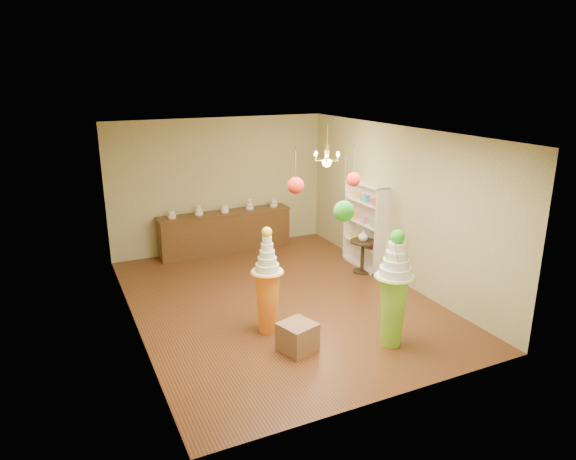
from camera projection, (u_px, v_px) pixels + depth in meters
name	position (u px, v px, depth m)	size (l,w,h in m)	color
floor	(279.00, 300.00, 9.26)	(6.50, 6.50, 0.00)	#583018
ceiling	(278.00, 132.00, 8.38)	(6.50, 6.50, 0.00)	silver
wall_back	(220.00, 185.00, 11.63)	(5.00, 0.04, 3.00)	tan
wall_front	(393.00, 289.00, 6.01)	(5.00, 0.04, 3.00)	tan
wall_left	(129.00, 240.00, 7.80)	(0.04, 6.50, 3.00)	tan
wall_right	(397.00, 205.00, 9.84)	(0.04, 6.50, 3.00)	tan
pedestal_green	(394.00, 297.00, 7.53)	(0.63, 0.63, 1.81)	#79C32B
pedestal_orange	(268.00, 293.00, 7.96)	(0.60, 0.60, 1.73)	orange
burlap_riser	(297.00, 337.00, 7.53)	(0.47, 0.47, 0.43)	#8E694D
sideboard	(225.00, 231.00, 11.69)	(3.04, 0.54, 1.16)	#4F3219
shelving_unit	(366.00, 225.00, 10.64)	(0.33, 1.20, 1.80)	silver
round_table	(363.00, 252.00, 10.44)	(0.55, 0.55, 0.68)	black
vase	(363.00, 236.00, 10.33)	(0.20, 0.20, 0.21)	silver
pom_red_left	(296.00, 185.00, 6.96)	(0.23, 0.23, 0.65)	#423C30
pom_green_mid	(344.00, 211.00, 6.60)	(0.27, 0.27, 0.92)	#423C30
pom_red_right	(353.00, 179.00, 7.22)	(0.20, 0.20, 0.61)	#423C30
chandelier	(327.00, 160.00, 10.01)	(0.58, 0.58, 0.85)	#EED954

